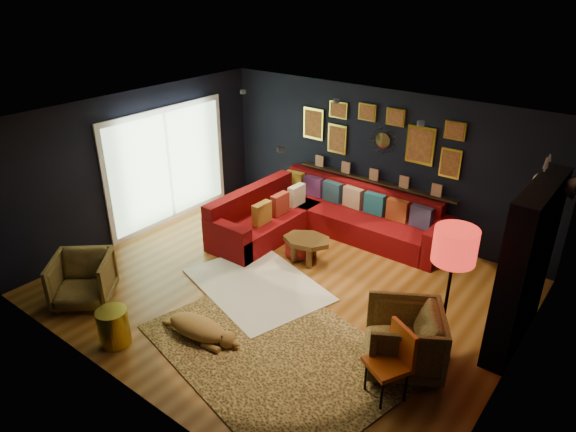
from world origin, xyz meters
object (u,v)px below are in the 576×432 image
Objects in this scene: armchair_left at (82,278)px; armchair_right at (404,336)px; sectional at (318,218)px; floor_lamp at (454,251)px; coffee_table at (307,243)px; orange_chair at (394,357)px; pouf at (299,246)px; gold_stool at (114,327)px; dog at (197,324)px.

armchair_right reaches higher than armchair_left.
sectional is at bearing 27.69° from armchair_left.
armchair_right is 1.21m from floor_lamp.
orange_chair is (2.50, -1.82, 0.18)m from coffee_table.
sectional is at bearing -159.85° from armchair_right.
pouf is 3.35m from orange_chair.
gold_stool is at bearing -94.67° from sectional.
armchair_right is at bearing -29.08° from coffee_table.
armchair_left is at bearing -156.45° from floor_lamp.
orange_chair is at bearing 7.78° from dog.
coffee_table is 1.89× the size of gold_stool.
coffee_table is 0.78× the size of dog.
armchair_right is at bearing -39.00° from sectional.
pouf is 0.59× the size of armchair_left.
coffee_table is 3.47m from armchair_left.
floor_lamp is at bearing 113.82° from armchair_right.
sectional is 4.18× the size of armchair_left.
floor_lamp is at bearing -30.83° from sectional.
orange_chair is at bearing -18.44° from armchair_right.
dog is (0.23, -2.56, 0.02)m from pouf.
dog is (1.90, 0.44, -0.20)m from armchair_left.
coffee_table is 0.52× the size of floor_lamp.
gold_stool is 4.35m from floor_lamp.
armchair_left reaches higher than dog.
armchair_left is (-1.68, -3.00, 0.22)m from pouf.
armchair_right is 0.74× the size of dog.
orange_chair is (4.40, 1.08, 0.13)m from armchair_left.
dog is at bearing -28.48° from armchair_left.
floor_lamp reaches higher than pouf.
armchair_left is 0.90× the size of orange_chair.
gold_stool reaches higher than pouf.
dog is (0.01, -2.47, -0.15)m from coffee_table.
gold_stool is at bearing -129.29° from orange_chair.
armchair_right is 0.50× the size of floor_lamp.
armchair_left is 1.63× the size of gold_stool.
floor_lamp reaches higher than gold_stool.
gold_stool is 0.55× the size of orange_chair.
sectional is at bearing 164.24° from orange_chair.
orange_chair is 0.75× the size of dog.
gold_stool is (-0.76, -3.21, -0.11)m from coffee_table.
sectional is at bearing 90.37° from dog.
pouf is at bearing -149.39° from armchair_right.
armchair_left is 4.53m from orange_chair.
armchair_right is at bearing 18.79° from dog.
coffee_table is 0.29m from pouf.
orange_chair reaches higher than sectional.
gold_stool is at bearing -146.34° from floor_lamp.
gold_stool reaches higher than dog.
dog is (0.77, 0.74, -0.04)m from gold_stool.
pouf is at bearing 19.38° from armchair_left.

